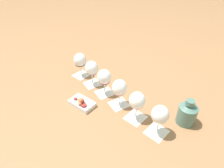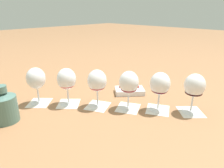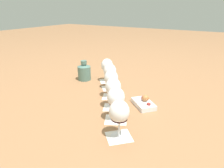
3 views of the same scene
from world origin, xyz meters
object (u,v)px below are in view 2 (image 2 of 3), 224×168
Objects in this scene: wine_glass_3 at (129,84)px; wine_glass_0 at (36,80)px; snack_dish at (129,89)px; wine_glass_1 at (67,81)px; wine_glass_5 at (194,87)px; wine_glass_4 at (160,86)px; ceramic_vase at (4,106)px; wine_glass_2 at (97,82)px.

wine_glass_0 is at bearing 126.86° from wine_glass_3.
wine_glass_1 is at bearing 158.02° from snack_dish.
wine_glass_1 is 1.00× the size of wine_glass_5.
wine_glass_3 is 0.13m from wine_glass_4.
wine_glass_0 is 1.00× the size of wine_glass_5.
wine_glass_5 is 1.14× the size of ceramic_vase.
wine_glass_1 and wine_glass_4 have the same top height.
wine_glass_3 is (0.16, -0.22, 0.00)m from wine_glass_1.
wine_glass_4 is 1.14× the size of ceramic_vase.
wine_glass_4 is 0.23m from snack_dish.
ceramic_vase is (-0.56, 0.48, -0.05)m from wine_glass_5.
wine_glass_4 is at bearing -53.70° from wine_glass_3.
wine_glass_3 is at bearing -54.31° from wine_glass_2.
wine_glass_3 and wine_glass_4 have the same top height.
wine_glass_3 reaches higher than ceramic_vase.
wine_glass_3 and wine_glass_5 have the same top height.
wine_glass_5 is 0.74m from ceramic_vase.
wine_glass_4 reaches higher than snack_dish.
wine_glass_2 is 1.00× the size of snack_dish.
wine_glass_1 is (0.09, -0.10, -0.00)m from wine_glass_0.
wine_glass_0 is at bearing 126.73° from wine_glass_4.
wine_glass_4 and wine_glass_5 have the same top height.
wine_glass_1 and wine_glass_5 have the same top height.
wine_glass_4 is 0.13m from wine_glass_5.
wine_glass_3 is at bearing 126.30° from wine_glass_4.
snack_dish is (0.38, -0.22, -0.09)m from wine_glass_0.
wine_glass_4 is (0.23, -0.32, 0.00)m from wine_glass_1.
wine_glass_5 is at bearing -54.12° from wine_glass_2.
wine_glass_1 is at bearing -49.88° from wine_glass_0.
wine_glass_4 is at bearing -54.01° from wine_glass_2.
wine_glass_1 reaches higher than ceramic_vase.
wine_glass_3 is 1.00× the size of snack_dish.
wine_glass_1 is at bearing 125.22° from wine_glass_3.
wine_glass_0 is at bearing 126.52° from wine_glass_5.
wine_glass_0 is 1.00× the size of wine_glass_4.
wine_glass_2 is 0.26m from wine_glass_4.
wine_glass_2 is 1.00× the size of wine_glass_5.
ceramic_vase is 0.56m from snack_dish.
wine_glass_4 is at bearing -54.43° from wine_glass_1.
wine_glass_3 is at bearing -141.83° from snack_dish.
wine_glass_0 is at bearing 130.12° from wine_glass_1.
ceramic_vase is at bearing 139.43° from wine_glass_5.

